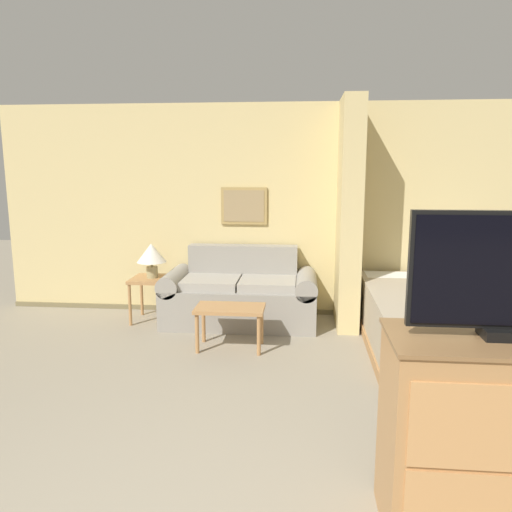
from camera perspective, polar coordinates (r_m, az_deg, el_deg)
wall_back at (r=6.24m, az=0.55°, el=5.16°), size 6.58×0.16×2.60m
wall_partition_pillar at (r=5.80m, az=10.59°, el=4.64°), size 0.24×0.78×2.60m
couch at (r=5.95m, az=-1.80°, el=-4.52°), size 1.81×0.84×0.89m
coffee_table at (r=5.11m, az=-2.99°, el=-6.49°), size 0.70×0.41×0.44m
side_table at (r=6.12m, az=-11.73°, el=-3.16°), size 0.49×0.49×0.53m
table_lamp at (r=6.04m, az=-11.85°, el=0.19°), size 0.35×0.35×0.42m
tv_dresser at (r=2.89m, az=25.86°, el=-18.23°), size 1.12×0.55×1.04m
bed at (r=5.49m, az=20.03°, el=-6.76°), size 1.45×2.03×0.59m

